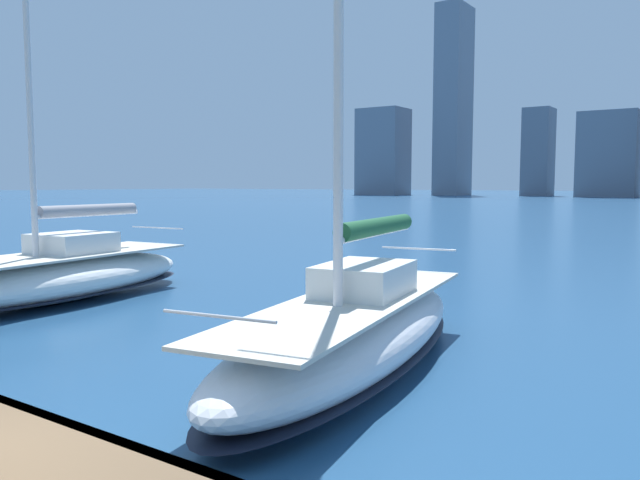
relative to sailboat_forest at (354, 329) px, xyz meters
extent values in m
cube|color=#473828|center=(0.61, 5.15, -0.16)|extent=(28.00, 0.16, 0.10)
cylinder|color=#473828|center=(0.61, 5.32, -0.46)|extent=(0.28, 0.28, 0.50)
cube|color=slate|center=(21.50, -154.70, 9.48)|extent=(13.19, 10.19, 20.36)
cube|color=slate|center=(39.76, -161.29, 10.82)|extent=(6.96, 8.14, 23.05)
cube|color=slate|center=(62.41, -157.97, 25.34)|extent=(7.14, 11.93, 52.10)
cube|color=slate|center=(80.87, -151.33, 11.59)|extent=(12.95, 10.64, 24.60)
ellipsoid|color=white|center=(-0.01, 0.04, -0.12)|extent=(3.66, 9.05, 1.17)
ellipsoid|color=black|center=(-0.01, 0.04, -0.44)|extent=(3.68, 9.09, 0.10)
cube|color=beige|center=(-0.01, 0.04, 0.49)|extent=(3.08, 7.94, 0.06)
cube|color=silver|center=(0.08, -0.48, 0.80)|extent=(1.67, 2.13, 0.55)
cylinder|color=silver|center=(-0.11, 0.69, 5.20)|extent=(0.16, 0.16, 9.36)
cylinder|color=silver|center=(0.18, -1.14, 1.57)|extent=(0.70, 3.67, 0.12)
cylinder|color=#1E5633|center=(0.18, -1.14, 1.69)|extent=(0.85, 3.41, 0.32)
cylinder|color=silver|center=(-0.65, 4.03, 1.01)|extent=(1.48, 0.28, 0.04)
cylinder|color=silver|center=(0.62, -3.87, 1.01)|extent=(1.71, 0.31, 0.04)
ellipsoid|color=white|center=(9.99, -0.92, -0.10)|extent=(3.74, 8.87, 1.21)
ellipsoid|color=black|center=(9.99, -0.92, -0.43)|extent=(3.76, 8.91, 0.10)
cube|color=beige|center=(9.99, -0.92, 0.54)|extent=(3.11, 7.79, 0.06)
cube|color=silver|center=(10.04, -1.43, 0.84)|extent=(1.93, 2.06, 0.55)
cylinder|color=silver|center=(9.93, -0.27, 6.50)|extent=(0.16, 0.16, 11.86)
cylinder|color=silver|center=(10.10, -2.08, 1.62)|extent=(0.46, 3.62, 0.12)
cylinder|color=gray|center=(10.10, -2.08, 1.74)|extent=(0.63, 3.35, 0.32)
cylinder|color=silver|center=(10.35, -4.78, 1.06)|extent=(2.20, 0.25, 0.04)
camera|label=1|loc=(-5.41, 9.06, 2.49)|focal=35.00mm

